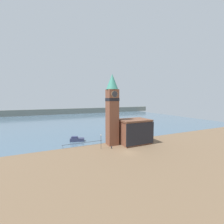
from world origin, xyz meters
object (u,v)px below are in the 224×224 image
(lamp_post, at_px, (101,139))
(clock_tower, at_px, (112,108))
(boat_near, at_px, (77,139))
(mooring_bollard_near, at_px, (112,147))
(pier_building, at_px, (134,131))

(lamp_post, bearing_deg, clock_tower, 26.45)
(boat_near, xyz_separation_m, mooring_bollard_near, (7.59, -11.58, -0.29))
(clock_tower, xyz_separation_m, mooring_bollard_near, (-1.76, -3.32, -11.20))
(clock_tower, bearing_deg, boat_near, 138.52)
(boat_near, relative_size, mooring_bollard_near, 7.20)
(pier_building, height_order, lamp_post, pier_building)
(boat_near, bearing_deg, mooring_bollard_near, -39.37)
(boat_near, bearing_deg, clock_tower, -24.10)
(clock_tower, xyz_separation_m, pier_building, (7.03, -1.50, -7.67))
(boat_near, bearing_deg, pier_building, -13.41)
(lamp_post, bearing_deg, pier_building, 3.94)
(pier_building, xyz_separation_m, lamp_post, (-11.66, -0.80, -1.00))
(pier_building, distance_m, mooring_bollard_near, 9.64)
(boat_near, distance_m, lamp_post, 11.78)
(pier_building, relative_size, lamp_post, 2.37)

